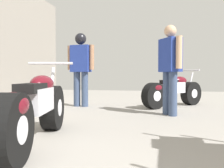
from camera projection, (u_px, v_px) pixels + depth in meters
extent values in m
plane|color=gray|center=(112.00, 126.00, 3.57)|extent=(17.58, 17.58, 0.00)
cylinder|color=black|center=(52.00, 108.00, 3.30)|extent=(0.33, 0.64, 0.61)
cylinder|color=silver|center=(52.00, 108.00, 3.30)|extent=(0.26, 0.27, 0.23)
cylinder|color=black|center=(10.00, 130.00, 1.92)|extent=(0.33, 0.64, 0.61)
cylinder|color=silver|center=(10.00, 130.00, 1.92)|extent=(0.26, 0.27, 0.23)
cube|color=silver|center=(37.00, 100.00, 2.61)|extent=(0.35, 0.64, 0.27)
ellipsoid|color=#5B0F19|center=(42.00, 84.00, 2.81)|extent=(0.35, 0.54, 0.21)
cube|color=black|center=(31.00, 88.00, 2.43)|extent=(0.30, 0.49, 0.10)
ellipsoid|color=#5B0F19|center=(12.00, 106.00, 1.96)|extent=(0.33, 0.46, 0.23)
cylinder|color=silver|center=(52.00, 87.00, 3.25)|extent=(0.10, 0.24, 0.55)
cylinder|color=silver|center=(51.00, 63.00, 3.20)|extent=(0.58, 0.16, 0.03)
cylinder|color=silver|center=(14.00, 130.00, 2.33)|extent=(0.20, 0.53, 0.09)
cylinder|color=black|center=(191.00, 93.00, 6.18)|extent=(0.55, 0.58, 0.60)
cylinder|color=silver|center=(191.00, 93.00, 6.18)|extent=(0.31, 0.31, 0.23)
cylinder|color=black|center=(154.00, 96.00, 5.39)|extent=(0.55, 0.58, 0.60)
cylinder|color=silver|center=(154.00, 96.00, 5.39)|extent=(0.31, 0.31, 0.23)
cube|color=silver|center=(174.00, 88.00, 5.78)|extent=(0.57, 0.59, 0.26)
ellipsoid|color=#5B0F19|center=(179.00, 81.00, 5.89)|extent=(0.50, 0.52, 0.20)
cube|color=black|center=(169.00, 82.00, 5.68)|extent=(0.45, 0.47, 0.09)
ellipsoid|color=#5B0F19|center=(155.00, 88.00, 5.42)|extent=(0.45, 0.47, 0.22)
cylinder|color=silver|center=(190.00, 83.00, 6.14)|extent=(0.19, 0.20, 0.54)
cylinder|color=silver|center=(189.00, 70.00, 6.11)|extent=(0.45, 0.41, 0.03)
cylinder|color=silver|center=(162.00, 98.00, 5.73)|extent=(0.41, 0.44, 0.08)
cylinder|color=#384766|center=(167.00, 93.00, 4.62)|extent=(0.22, 0.22, 0.82)
cylinder|color=#384766|center=(173.00, 94.00, 4.43)|extent=(0.22, 0.22, 0.82)
cube|color=navy|center=(170.00, 55.00, 4.50)|extent=(0.45, 0.52, 0.63)
cylinder|color=tan|center=(162.00, 55.00, 4.77)|extent=(0.15, 0.15, 0.58)
cylinder|color=tan|center=(179.00, 52.00, 4.23)|extent=(0.15, 0.15, 0.58)
sphere|color=tan|center=(170.00, 31.00, 4.49)|extent=(0.23, 0.23, 0.23)
cylinder|color=#384766|center=(77.00, 89.00, 5.88)|extent=(0.18, 0.18, 0.85)
cylinder|color=#384766|center=(85.00, 89.00, 5.81)|extent=(0.18, 0.18, 0.85)
cube|color=navy|center=(81.00, 59.00, 5.82)|extent=(0.49, 0.30, 0.65)
cylinder|color=#9E7051|center=(70.00, 58.00, 5.91)|extent=(0.13, 0.13, 0.59)
cylinder|color=#9E7051|center=(92.00, 57.00, 5.73)|extent=(0.13, 0.13, 0.59)
sphere|color=black|center=(81.00, 40.00, 5.81)|extent=(0.23, 0.23, 0.23)
sphere|color=black|center=(81.00, 39.00, 5.81)|extent=(0.28, 0.28, 0.28)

